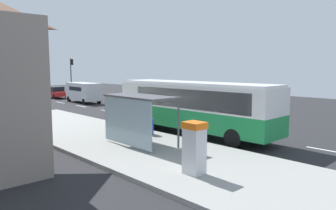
# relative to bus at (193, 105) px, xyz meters

# --- Properties ---
(ground_plane) EXTENTS (56.00, 92.00, 0.04)m
(ground_plane) POSITION_rel_bus_xyz_m (1.71, 12.70, -1.86)
(ground_plane) COLOR #262628
(sidewalk_platform) EXTENTS (6.20, 30.00, 0.18)m
(sidewalk_platform) POSITION_rel_bus_xyz_m (-4.69, 0.70, -1.75)
(sidewalk_platform) COLOR #999993
(sidewalk_platform) RESTS_ON ground
(lane_stripe_seg_0) EXTENTS (0.16, 2.20, 0.01)m
(lane_stripe_seg_0) POSITION_rel_bus_xyz_m (1.96, -7.30, -1.84)
(lane_stripe_seg_0) COLOR silver
(lane_stripe_seg_0) RESTS_ON ground
(lane_stripe_seg_1) EXTENTS (0.16, 2.20, 0.01)m
(lane_stripe_seg_1) POSITION_rel_bus_xyz_m (1.96, -2.30, -1.84)
(lane_stripe_seg_1) COLOR silver
(lane_stripe_seg_1) RESTS_ON ground
(lane_stripe_seg_2) EXTENTS (0.16, 2.20, 0.01)m
(lane_stripe_seg_2) POSITION_rel_bus_xyz_m (1.96, 2.70, -1.84)
(lane_stripe_seg_2) COLOR silver
(lane_stripe_seg_2) RESTS_ON ground
(lane_stripe_seg_3) EXTENTS (0.16, 2.20, 0.01)m
(lane_stripe_seg_3) POSITION_rel_bus_xyz_m (1.96, 7.70, -1.84)
(lane_stripe_seg_3) COLOR silver
(lane_stripe_seg_3) RESTS_ON ground
(lane_stripe_seg_4) EXTENTS (0.16, 2.20, 0.01)m
(lane_stripe_seg_4) POSITION_rel_bus_xyz_m (1.96, 12.70, -1.84)
(lane_stripe_seg_4) COLOR silver
(lane_stripe_seg_4) RESTS_ON ground
(lane_stripe_seg_5) EXTENTS (0.16, 2.20, 0.01)m
(lane_stripe_seg_5) POSITION_rel_bus_xyz_m (1.96, 17.70, -1.84)
(lane_stripe_seg_5) COLOR silver
(lane_stripe_seg_5) RESTS_ON ground
(lane_stripe_seg_6) EXTENTS (0.16, 2.20, 0.01)m
(lane_stripe_seg_6) POSITION_rel_bus_xyz_m (1.96, 22.70, -1.84)
(lane_stripe_seg_6) COLOR silver
(lane_stripe_seg_6) RESTS_ON ground
(lane_stripe_seg_7) EXTENTS (0.16, 2.20, 0.01)m
(lane_stripe_seg_7) POSITION_rel_bus_xyz_m (1.96, 27.70, -1.84)
(lane_stripe_seg_7) COLOR silver
(lane_stripe_seg_7) RESTS_ON ground
(bus) EXTENTS (2.74, 11.06, 3.21)m
(bus) POSITION_rel_bus_xyz_m (0.00, 0.00, 0.00)
(bus) COLOR #1E8C47
(bus) RESTS_ON ground
(white_van) EXTENTS (2.22, 5.28, 2.30)m
(white_van) POSITION_rel_bus_xyz_m (3.91, 20.74, -0.50)
(white_van) COLOR silver
(white_van) RESTS_ON ground
(sedan_near) EXTENTS (1.94, 4.45, 1.52)m
(sedan_near) POSITION_rel_bus_xyz_m (4.01, 34.85, -1.05)
(sedan_near) COLOR #B7B7BC
(sedan_near) RESTS_ON ground
(sedan_far) EXTENTS (1.86, 4.41, 1.52)m
(sedan_far) POSITION_rel_bus_xyz_m (4.01, 28.51, -1.05)
(sedan_far) COLOR #A51919
(sedan_far) RESTS_ON ground
(ticket_machine) EXTENTS (0.66, 0.76, 1.94)m
(ticket_machine) POSITION_rel_bus_xyz_m (-5.84, -5.44, -0.67)
(ticket_machine) COLOR silver
(ticket_machine) RESTS_ON sidewalk_platform
(recycling_bin_blue) EXTENTS (0.52, 0.52, 0.95)m
(recycling_bin_blue) POSITION_rel_bus_xyz_m (-2.49, 1.17, -1.19)
(recycling_bin_blue) COLOR blue
(recycling_bin_blue) RESTS_ON sidewalk_platform
(recycling_bin_yellow) EXTENTS (0.52, 0.52, 0.95)m
(recycling_bin_yellow) POSITION_rel_bus_xyz_m (-2.49, 1.87, -1.19)
(recycling_bin_yellow) COLOR yellow
(recycling_bin_yellow) RESTS_ON sidewalk_platform
(recycling_bin_orange) EXTENTS (0.52, 0.52, 0.95)m
(recycling_bin_orange) POSITION_rel_bus_xyz_m (-2.49, 2.57, -1.19)
(recycling_bin_orange) COLOR orange
(recycling_bin_orange) RESTS_ON sidewalk_platform
(recycling_bin_green) EXTENTS (0.52, 0.52, 0.95)m
(recycling_bin_green) POSITION_rel_bus_xyz_m (-2.49, 3.27, -1.19)
(recycling_bin_green) COLOR green
(recycling_bin_green) RESTS_ON sidewalk_platform
(traffic_light_near_side) EXTENTS (0.49, 0.28, 5.32)m
(traffic_light_near_side) POSITION_rel_bus_xyz_m (7.21, 30.09, 1.68)
(traffic_light_near_side) COLOR #2D2D2D
(traffic_light_near_side) RESTS_ON ground
(traffic_light_far_side) EXTENTS (0.49, 0.28, 5.25)m
(traffic_light_far_side) POSITION_rel_bus_xyz_m (-1.39, 30.89, 1.64)
(traffic_light_far_side) COLOR #2D2D2D
(traffic_light_far_side) RESTS_ON ground
(traffic_light_median) EXTENTS (0.49, 0.28, 4.79)m
(traffic_light_median) POSITION_rel_bus_xyz_m (2.11, 31.69, 1.35)
(traffic_light_median) COLOR #2D2D2D
(traffic_light_median) RESTS_ON ground
(bus_shelter) EXTENTS (1.80, 4.00, 2.50)m
(bus_shelter) POSITION_rel_bus_xyz_m (-4.70, -0.41, 0.25)
(bus_shelter) COLOR #4C4C51
(bus_shelter) RESTS_ON sidewalk_platform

